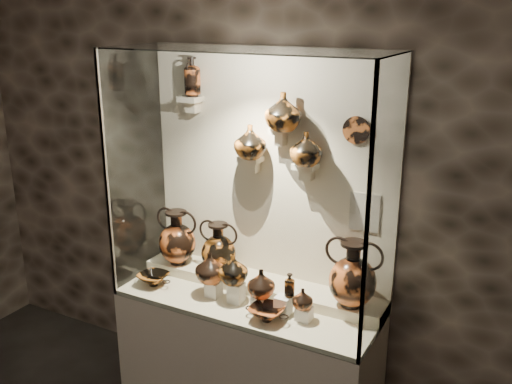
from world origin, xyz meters
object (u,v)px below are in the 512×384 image
(jug_b, at_px, (233,269))
(jug_c, at_px, (261,283))
(amphora_mid, at_px, (219,248))
(lekythos_small, at_px, (290,284))
(amphora_right, at_px, (352,274))
(ovoid_vase_a, at_px, (250,142))
(ovoid_vase_c, at_px, (306,149))
(ovoid_vase_b, at_px, (283,111))
(jug_e, at_px, (303,299))
(lekythos_tall, at_px, (192,74))
(jug_a, at_px, (210,268))
(kylix_left, at_px, (154,278))
(amphora_left, at_px, (177,237))
(kylix_right, at_px, (267,312))

(jug_b, xyz_separation_m, jug_c, (0.20, -0.01, -0.05))
(amphora_mid, xyz_separation_m, lekythos_small, (0.61, -0.18, -0.04))
(jug_b, relative_size, jug_c, 1.09)
(amphora_right, height_order, ovoid_vase_a, ovoid_vase_a)
(ovoid_vase_c, bearing_deg, ovoid_vase_b, 161.93)
(jug_e, relative_size, lekythos_tall, 0.45)
(ovoid_vase_a, bearing_deg, jug_a, -140.28)
(lekythos_tall, height_order, ovoid_vase_b, lekythos_tall)
(amphora_mid, distance_m, lekythos_small, 0.64)
(ovoid_vase_a, height_order, ovoid_vase_c, ovoid_vase_a)
(jug_b, distance_m, lekythos_small, 0.38)
(amphora_mid, distance_m, jug_a, 0.22)
(ovoid_vase_a, bearing_deg, amphora_mid, 172.42)
(jug_e, relative_size, lekythos_small, 0.76)
(amphora_right, bearing_deg, ovoid_vase_c, -169.14)
(kylix_left, bearing_deg, amphora_left, 68.31)
(jug_a, distance_m, lekythos_tall, 1.25)
(amphora_left, distance_m, jug_e, 1.07)
(ovoid_vase_a, xyz_separation_m, ovoid_vase_c, (0.38, 0.00, -0.00))
(jug_c, xyz_separation_m, ovoid_vase_b, (0.02, 0.24, 1.02))
(lekythos_tall, bearing_deg, jug_a, -60.27)
(amphora_left, xyz_separation_m, ovoid_vase_a, (0.55, 0.05, 0.73))
(amphora_left, distance_m, jug_c, 0.80)
(jug_b, height_order, lekythos_small, jug_b)
(amphora_right, xyz_separation_m, ovoid_vase_c, (-0.35, 0.07, 0.71))
(amphora_right, bearing_deg, kylix_left, -147.58)
(lekythos_tall, height_order, ovoid_vase_a, lekythos_tall)
(ovoid_vase_a, bearing_deg, jug_c, -67.33)
(ovoid_vase_c, bearing_deg, ovoid_vase_a, 157.80)
(amphora_mid, height_order, jug_c, amphora_mid)
(amphora_mid, xyz_separation_m, ovoid_vase_a, (0.22, 0.04, 0.75))
(amphora_mid, bearing_deg, ovoid_vase_a, 29.30)
(kylix_right, bearing_deg, jug_e, 18.58)
(amphora_right, height_order, ovoid_vase_b, ovoid_vase_b)
(ovoid_vase_b, bearing_deg, jug_b, -121.10)
(kylix_left, distance_m, ovoid_vase_a, 1.15)
(jug_a, bearing_deg, jug_e, 23.21)
(jug_e, height_order, ovoid_vase_c, ovoid_vase_c)
(jug_b, xyz_separation_m, jug_e, (0.48, -0.01, -0.08))
(lekythos_small, xyz_separation_m, lekythos_tall, (-0.84, 0.27, 1.18))
(amphora_left, distance_m, lekythos_tall, 1.13)
(lekythos_tall, bearing_deg, amphora_left, -151.88)
(jug_a, distance_m, ovoid_vase_a, 0.85)
(jug_c, bearing_deg, lekythos_tall, 164.57)
(amphora_right, relative_size, ovoid_vase_c, 2.06)
(ovoid_vase_a, bearing_deg, amphora_right, -22.58)
(jug_a, height_order, lekythos_small, jug_a)
(amphora_right, height_order, jug_a, amphora_right)
(jug_c, relative_size, jug_e, 1.38)
(amphora_left, height_order, jug_e, amphora_left)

